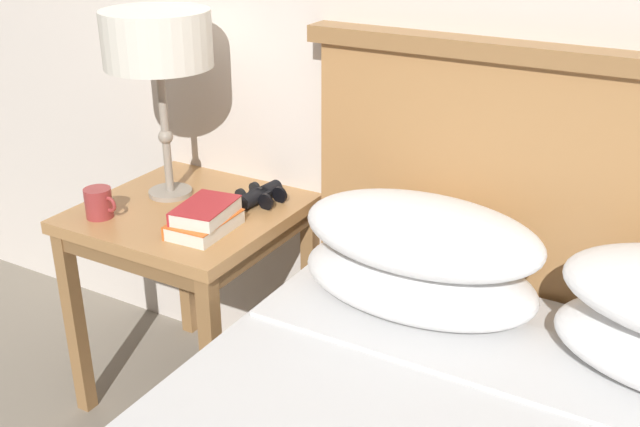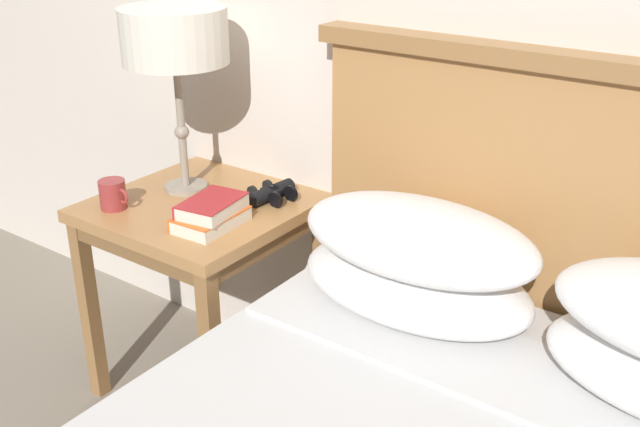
% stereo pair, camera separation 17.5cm
% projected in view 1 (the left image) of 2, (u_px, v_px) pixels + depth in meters
% --- Properties ---
extents(nightstand, '(0.58, 0.58, 0.64)m').
position_uv_depth(nightstand, '(191.00, 233.00, 2.20)').
color(nightstand, '#AD7A47').
rests_on(nightstand, ground_plane).
extents(table_lamp, '(0.30, 0.30, 0.54)m').
position_uv_depth(table_lamp, '(157.00, 43.00, 2.07)').
color(table_lamp, gray).
rests_on(table_lamp, nightstand).
extents(book_on_nightstand, '(0.14, 0.21, 0.04)m').
position_uv_depth(book_on_nightstand, '(204.00, 224.00, 2.01)').
color(book_on_nightstand, silver).
rests_on(book_on_nightstand, nightstand).
extents(book_stacked_on_top, '(0.15, 0.20, 0.04)m').
position_uv_depth(book_stacked_on_top, '(205.00, 210.00, 2.00)').
color(book_stacked_on_top, silver).
rests_on(book_stacked_on_top, book_on_nightstand).
extents(binoculars_pair, '(0.14, 0.16, 0.05)m').
position_uv_depth(binoculars_pair, '(261.00, 195.00, 2.19)').
color(binoculars_pair, black).
rests_on(binoculars_pair, nightstand).
extents(coffee_mug, '(0.10, 0.08, 0.08)m').
position_uv_depth(coffee_mug, '(99.00, 203.00, 2.08)').
color(coffee_mug, '#993333').
rests_on(coffee_mug, nightstand).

